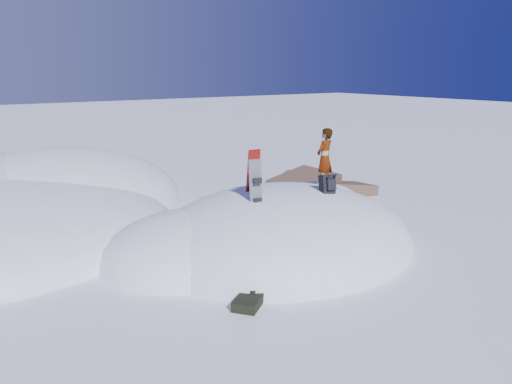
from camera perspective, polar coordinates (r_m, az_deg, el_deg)
ground at (r=12.62m, az=2.93°, el=-6.21°), size 120.00×120.00×0.00m
snow_mound at (r=12.70m, az=1.65°, el=-6.07°), size 8.00×6.00×3.00m
rock_outcrop at (r=17.10m, az=6.60°, el=-0.83°), size 4.68×4.41×1.68m
snowboard_red at (r=12.07m, az=-0.39°, el=1.07°), size 0.34×0.29×1.69m
snowboard_dark at (r=11.29m, az=0.04°, el=-0.11°), size 0.33×0.28×1.56m
backpack at (r=12.23m, az=8.19°, el=0.88°), size 0.39×0.42×0.55m
gear_pile at (r=9.58m, az=-0.75°, el=-12.23°), size 0.88×0.76×0.23m
person at (r=13.54m, az=7.85°, el=3.85°), size 0.68×0.55×1.62m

